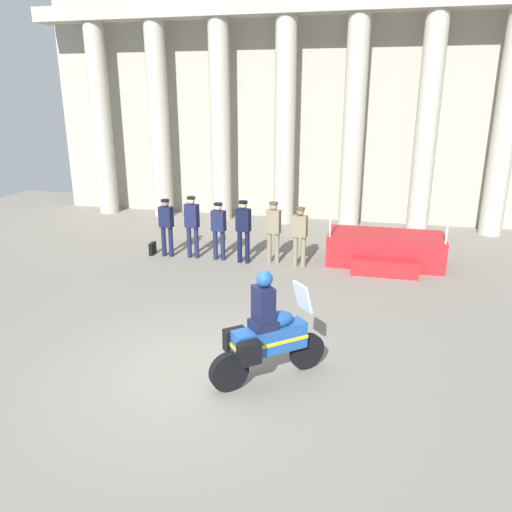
{
  "coord_description": "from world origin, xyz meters",
  "views": [
    {
      "loc": [
        2.67,
        -7.03,
        4.45
      ],
      "look_at": [
        0.25,
        2.94,
        1.15
      ],
      "focal_mm": 35.04,
      "sensor_mm": 36.0,
      "label": 1
    }
  ],
  "objects_px": {
    "motorcycle_with_rider": "(266,336)",
    "briefcase_on_ground": "(153,249)",
    "officer_in_row_3": "(243,227)",
    "officer_in_row_4": "(273,228)",
    "officer_in_row_2": "(219,227)",
    "reviewing_stand": "(385,250)",
    "officer_in_row_0": "(166,223)",
    "officer_in_row_1": "(192,222)",
    "officer_in_row_5": "(300,232)"
  },
  "relations": [
    {
      "from": "officer_in_row_0",
      "to": "briefcase_on_ground",
      "type": "height_order",
      "value": "officer_in_row_0"
    },
    {
      "from": "officer_in_row_2",
      "to": "briefcase_on_ground",
      "type": "xyz_separation_m",
      "value": [
        -2.04,
        -0.01,
        -0.79
      ]
    },
    {
      "from": "reviewing_stand",
      "to": "motorcycle_with_rider",
      "type": "distance_m",
      "value": 6.8
    },
    {
      "from": "officer_in_row_0",
      "to": "officer_in_row_1",
      "type": "relative_size",
      "value": 0.94
    },
    {
      "from": "officer_in_row_2",
      "to": "officer_in_row_3",
      "type": "distance_m",
      "value": 0.75
    },
    {
      "from": "officer_in_row_0",
      "to": "motorcycle_with_rider",
      "type": "distance_m",
      "value": 7.17
    },
    {
      "from": "officer_in_row_4",
      "to": "motorcycle_with_rider",
      "type": "bearing_deg",
      "value": 108.3
    },
    {
      "from": "officer_in_row_3",
      "to": "officer_in_row_4",
      "type": "relative_size",
      "value": 1.02
    },
    {
      "from": "officer_in_row_2",
      "to": "officer_in_row_4",
      "type": "xyz_separation_m",
      "value": [
        1.54,
        0.08,
        0.05
      ]
    },
    {
      "from": "officer_in_row_1",
      "to": "motorcycle_with_rider",
      "type": "bearing_deg",
      "value": 128.13
    },
    {
      "from": "reviewing_stand",
      "to": "officer_in_row_0",
      "type": "height_order",
      "value": "reviewing_stand"
    },
    {
      "from": "officer_in_row_4",
      "to": "officer_in_row_2",
      "type": "bearing_deg",
      "value": 10.51
    },
    {
      "from": "officer_in_row_3",
      "to": "officer_in_row_5",
      "type": "distance_m",
      "value": 1.56
    },
    {
      "from": "officer_in_row_4",
      "to": "motorcycle_with_rider",
      "type": "relative_size",
      "value": 0.91
    },
    {
      "from": "officer_in_row_4",
      "to": "officer_in_row_5",
      "type": "xyz_separation_m",
      "value": [
        0.76,
        -0.15,
        -0.05
      ]
    },
    {
      "from": "officer_in_row_0",
      "to": "briefcase_on_ground",
      "type": "distance_m",
      "value": 0.95
    },
    {
      "from": "briefcase_on_ground",
      "to": "reviewing_stand",
      "type": "bearing_deg",
      "value": 5.86
    },
    {
      "from": "officer_in_row_0",
      "to": "motorcycle_with_rider",
      "type": "relative_size",
      "value": 0.88
    },
    {
      "from": "officer_in_row_5",
      "to": "briefcase_on_ground",
      "type": "xyz_separation_m",
      "value": [
        -4.34,
        0.07,
        -0.79
      ]
    },
    {
      "from": "officer_in_row_4",
      "to": "officer_in_row_5",
      "type": "height_order",
      "value": "officer_in_row_4"
    },
    {
      "from": "officer_in_row_2",
      "to": "motorcycle_with_rider",
      "type": "bearing_deg",
      "value": 122.09
    },
    {
      "from": "officer_in_row_1",
      "to": "officer_in_row_0",
      "type": "bearing_deg",
      "value": 10.93
    },
    {
      "from": "officer_in_row_5",
      "to": "briefcase_on_ground",
      "type": "relative_size",
      "value": 4.56
    },
    {
      "from": "motorcycle_with_rider",
      "to": "briefcase_on_ground",
      "type": "height_order",
      "value": "motorcycle_with_rider"
    },
    {
      "from": "officer_in_row_2",
      "to": "officer_in_row_4",
      "type": "distance_m",
      "value": 1.54
    },
    {
      "from": "officer_in_row_0",
      "to": "briefcase_on_ground",
      "type": "relative_size",
      "value": 4.65
    },
    {
      "from": "officer_in_row_0",
      "to": "officer_in_row_2",
      "type": "height_order",
      "value": "officer_in_row_0"
    },
    {
      "from": "officer_in_row_3",
      "to": "officer_in_row_5",
      "type": "xyz_separation_m",
      "value": [
        1.56,
        0.02,
        -0.07
      ]
    },
    {
      "from": "officer_in_row_1",
      "to": "officer_in_row_3",
      "type": "xyz_separation_m",
      "value": [
        1.53,
        -0.1,
        -0.01
      ]
    },
    {
      "from": "reviewing_stand",
      "to": "officer_in_row_0",
      "type": "xyz_separation_m",
      "value": [
        -6.1,
        -0.71,
        0.58
      ]
    },
    {
      "from": "reviewing_stand",
      "to": "officer_in_row_2",
      "type": "xyz_separation_m",
      "value": [
        -4.55,
        -0.67,
        0.56
      ]
    },
    {
      "from": "officer_in_row_1",
      "to": "officer_in_row_3",
      "type": "bearing_deg",
      "value": -176.18
    },
    {
      "from": "reviewing_stand",
      "to": "officer_in_row_4",
      "type": "relative_size",
      "value": 1.8
    },
    {
      "from": "reviewing_stand",
      "to": "briefcase_on_ground",
      "type": "bearing_deg",
      "value": -174.14
    },
    {
      "from": "officer_in_row_3",
      "to": "motorcycle_with_rider",
      "type": "bearing_deg",
      "value": 116.07
    },
    {
      "from": "officer_in_row_3",
      "to": "reviewing_stand",
      "type": "bearing_deg",
      "value": -160.88
    },
    {
      "from": "officer_in_row_0",
      "to": "officer_in_row_4",
      "type": "xyz_separation_m",
      "value": [
        3.09,
        0.11,
        0.03
      ]
    },
    {
      "from": "officer_in_row_3",
      "to": "motorcycle_with_rider",
      "type": "distance_m",
      "value": 6.06
    },
    {
      "from": "motorcycle_with_rider",
      "to": "reviewing_stand",
      "type": "bearing_deg",
      "value": 33.03
    },
    {
      "from": "officer_in_row_5",
      "to": "motorcycle_with_rider",
      "type": "xyz_separation_m",
      "value": [
        0.35,
        -5.77,
        -0.17
      ]
    },
    {
      "from": "officer_in_row_1",
      "to": "officer_in_row_2",
      "type": "distance_m",
      "value": 0.79
    },
    {
      "from": "briefcase_on_ground",
      "to": "officer_in_row_4",
      "type": "bearing_deg",
      "value": 1.31
    },
    {
      "from": "briefcase_on_ground",
      "to": "officer_in_row_1",
      "type": "bearing_deg",
      "value": 0.47
    },
    {
      "from": "officer_in_row_5",
      "to": "officer_in_row_1",
      "type": "bearing_deg",
      "value": 6.18
    },
    {
      "from": "reviewing_stand",
      "to": "officer_in_row_3",
      "type": "height_order",
      "value": "reviewing_stand"
    },
    {
      "from": "officer_in_row_4",
      "to": "motorcycle_with_rider",
      "type": "xyz_separation_m",
      "value": [
        1.11,
        -5.92,
        -0.22
      ]
    },
    {
      "from": "motorcycle_with_rider",
      "to": "briefcase_on_ground",
      "type": "bearing_deg",
      "value": 88.06
    },
    {
      "from": "officer_in_row_4",
      "to": "briefcase_on_ground",
      "type": "relative_size",
      "value": 4.78
    },
    {
      "from": "reviewing_stand",
      "to": "officer_in_row_4",
      "type": "height_order",
      "value": "reviewing_stand"
    },
    {
      "from": "officer_in_row_0",
      "to": "officer_in_row_2",
      "type": "relative_size",
      "value": 1.02
    }
  ]
}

